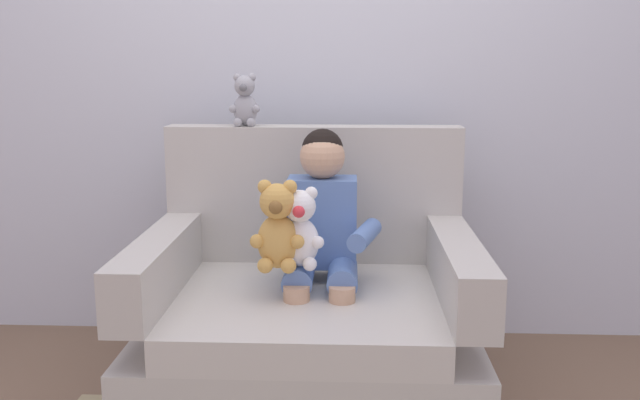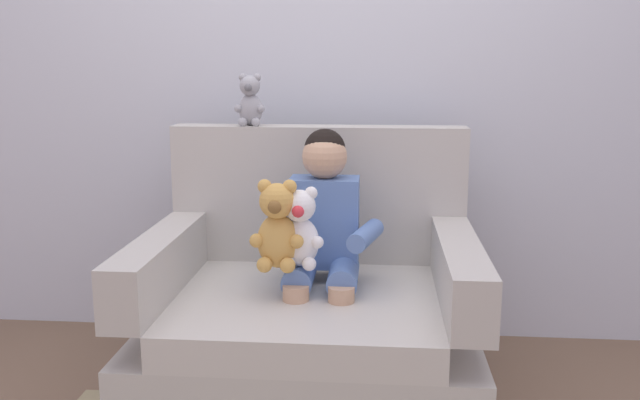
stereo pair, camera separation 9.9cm
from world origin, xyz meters
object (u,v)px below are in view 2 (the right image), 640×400
Objects in this scene: seated_child at (323,229)px; plush_white at (300,230)px; plush_honey at (278,228)px; plush_grey_on_backrest at (250,101)px; armchair at (310,318)px.

seated_child is 2.83× the size of plush_white.
seated_child is 2.58× the size of plush_honey.
plush_honey is (-0.15, -0.17, 0.05)m from seated_child.
seated_child is at bearing -53.46° from plush_grey_on_backrest.
plush_grey_on_backrest reaches higher than plush_honey.
plush_white is (-0.02, -0.11, 0.37)m from armchair.
plush_grey_on_backrest is (-0.33, 0.33, 0.45)m from seated_child.
plush_white is 0.68m from plush_grey_on_backrest.
armchair is 3.79× the size of plush_honey.
armchair is 0.42m from plush_honey.
armchair is 0.91m from plush_grey_on_backrest.
plush_honey is 1.10× the size of plush_white.
plush_grey_on_backrest is at bearing 127.90° from armchair.
seated_child is (0.05, 0.03, 0.34)m from armchair.
plush_honey is at bearing -173.76° from plush_white.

